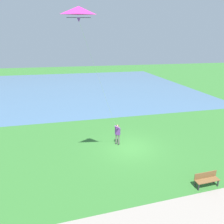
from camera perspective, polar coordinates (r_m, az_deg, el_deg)
name	(u,v)px	position (r m, az deg, el deg)	size (l,w,h in m)	color
ground_plane	(130,147)	(17.18, 5.01, -9.72)	(120.00, 120.00, 0.00)	#33702D
lake_water	(69,87)	(40.21, -11.75, 6.68)	(36.00, 44.00, 0.01)	#476B8E
person_kite_flyer	(118,133)	(17.22, 1.53, -5.69)	(0.60, 0.58, 1.83)	#232328
flying_kite	(79,16)	(12.15, -8.98, 24.59)	(3.22, 3.45, 8.10)	#E02D9E
park_bench_near_walkway	(206,179)	(14.01, 24.60, -16.35)	(0.50, 1.52, 0.88)	brown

